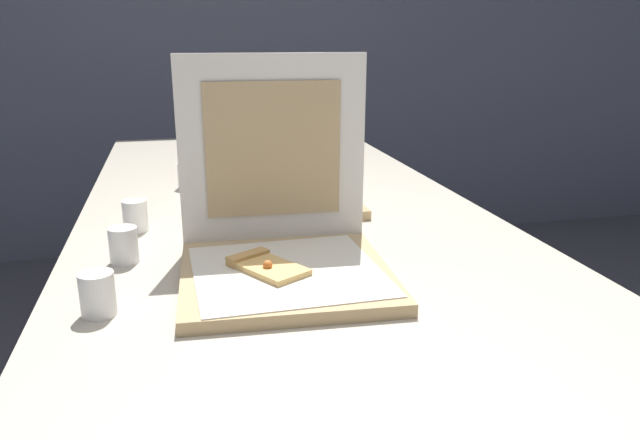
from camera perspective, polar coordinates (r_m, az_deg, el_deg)
wall_back at (r=3.44m, az=-9.65°, el=18.90°), size 10.00×0.10×2.60m
table at (r=1.39m, az=-2.53°, el=-2.01°), size 0.93×2.46×0.76m
pizza_box_front at (r=1.07m, az=-3.49°, el=-2.30°), size 0.36×0.37×0.37m
pizza_box_middle at (r=1.55m, az=-4.01°, el=3.66°), size 0.35×0.47×0.35m
cup_white_far at (r=1.72m, az=-12.06°, el=4.00°), size 0.05×0.05×0.07m
cup_white_mid at (r=1.37m, az=-16.58°, el=0.38°), size 0.05×0.05×0.07m
cup_white_near_left at (r=0.98m, az=-19.73°, el=-6.41°), size 0.05×0.05×0.07m
cup_white_near_center at (r=1.18m, az=-17.57°, el=-2.21°), size 0.05×0.05×0.07m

